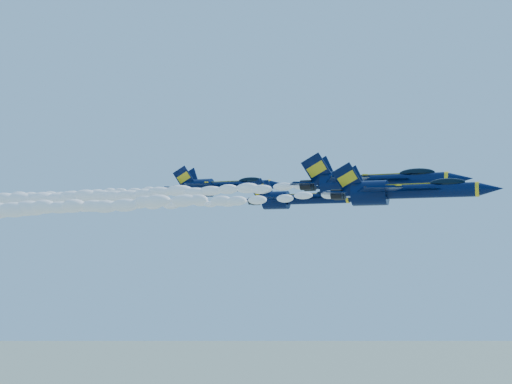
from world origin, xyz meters
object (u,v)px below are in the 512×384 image
at_px(jet_lead, 403,191).
at_px(jet_fourth, 222,186).
at_px(jet_third, 298,199).
at_px(jet_second, 372,182).

height_order(jet_lead, jet_fourth, jet_fourth).
relative_size(jet_lead, jet_fourth, 0.87).
bearing_deg(jet_fourth, jet_third, -29.29).
height_order(jet_third, jet_fourth, jet_fourth).
bearing_deg(jet_second, jet_third, 151.33).
distance_m(jet_second, jet_fourth, 30.53).
bearing_deg(jet_lead, jet_second, 115.20).
distance_m(jet_lead, jet_fourth, 41.61).
height_order(jet_lead, jet_second, jet_second).
bearing_deg(jet_second, jet_fourth, 150.97).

